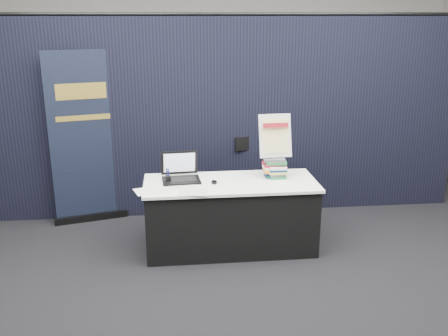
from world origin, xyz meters
TOP-DOWN VIEW (x-y plane):
  - floor at (0.00, 0.00)m, footprint 8.00×8.00m
  - wall_back at (0.00, 4.00)m, footprint 8.00×0.02m
  - drape_partition at (0.00, 1.60)m, footprint 6.00×0.08m
  - display_table at (0.00, 0.55)m, footprint 1.80×0.75m
  - laptop at (-0.51, 0.67)m, footprint 0.41×0.34m
  - mouse at (-0.17, 0.52)m, footprint 0.06×0.10m
  - brochure_left at (-0.82, 0.37)m, footprint 0.36×0.30m
  - brochure_mid at (-0.50, 0.47)m, footprint 0.30×0.21m
  - brochure_right at (-0.40, 0.27)m, footprint 0.30×0.23m
  - pen_cup at (-0.65, 0.57)m, footprint 0.08×0.08m
  - book_stack_tall at (0.49, 0.67)m, footprint 0.23×0.18m
  - book_stack_short at (0.51, 0.63)m, footprint 0.19×0.15m
  - info_sign at (0.49, 0.70)m, footprint 0.35×0.17m
  - pullup_banner at (-1.60, 1.50)m, footprint 0.86×0.31m
  - stacking_chair at (0.38, 1.41)m, footprint 0.54×0.55m

SIDE VIEW (x-z plane):
  - floor at x=0.00m, z-range 0.00..0.00m
  - display_table at x=0.00m, z-range 0.00..0.75m
  - stacking_chair at x=0.38m, z-range 0.06..1.03m
  - brochure_right at x=-0.40m, z-range 0.75..0.75m
  - brochure_mid at x=-0.50m, z-range 0.75..0.75m
  - brochure_left at x=-0.82m, z-range 0.75..0.75m
  - mouse at x=-0.17m, z-range 0.75..0.78m
  - pen_cup at x=-0.65m, z-range 0.75..0.83m
  - book_stack_short at x=0.51m, z-range 0.75..0.88m
  - laptop at x=-0.51m, z-range 0.67..0.96m
  - book_stack_tall at x=0.49m, z-range 0.75..0.96m
  - pullup_banner at x=-1.60m, z-range -0.12..1.93m
  - info_sign at x=0.49m, z-range 0.95..1.42m
  - drape_partition at x=0.00m, z-range 0.00..2.40m
  - wall_back at x=0.00m, z-range 0.00..3.50m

